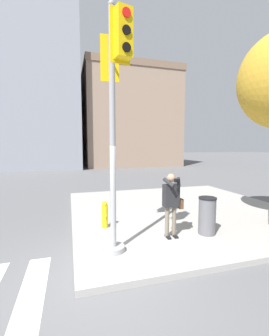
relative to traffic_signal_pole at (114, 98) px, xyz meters
The scene contains 8 objects.
ground_plane 3.62m from the traffic_signal_pole, 120.58° to the right, with size 160.00×160.00×0.00m, color #5B5B5E.
sidewalk_corner 5.40m from the traffic_signal_pole, 42.14° to the left, with size 8.00×8.00×0.13m.
traffic_signal_pole is the anchor object (origin of this frame).
person_photographer 2.88m from the traffic_signal_pole, 13.48° to the left, with size 0.58×0.54×1.66m.
fire_hydrant 3.37m from the traffic_signal_pole, 90.08° to the left, with size 0.18×0.24×0.79m.
trash_bin 3.87m from the traffic_signal_pole, ahead, with size 0.47×0.47×1.00m.
building_left 26.96m from the traffic_signal_pole, 102.72° to the left, with size 12.61×13.32×18.86m.
building_right 27.02m from the traffic_signal_pole, 75.09° to the left, with size 11.94×11.61×12.41m.
Camera 1 is at (-0.53, -4.09, 2.49)m, focal length 24.00 mm.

